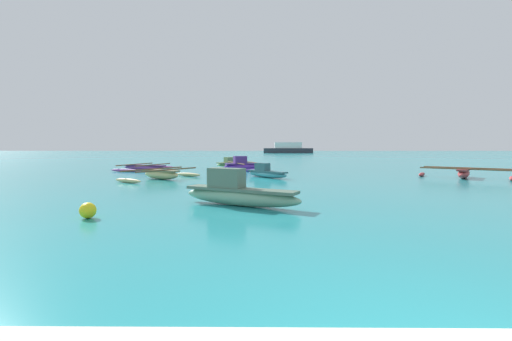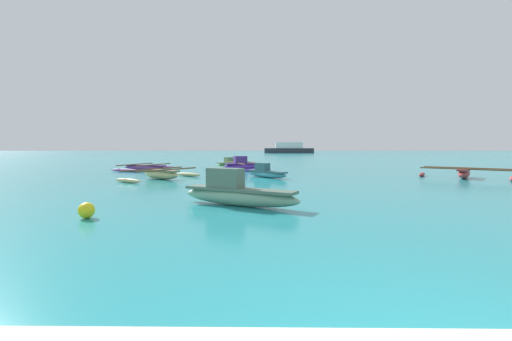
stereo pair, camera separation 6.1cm
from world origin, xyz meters
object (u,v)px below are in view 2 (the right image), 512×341
at_px(moored_boat_6, 236,193).
at_px(distant_ferry, 289,149).
at_px(moored_boat_4, 266,172).
at_px(moored_boat_3, 464,173).
at_px(mooring_buoy_0, 86,210).
at_px(moored_boat_2, 234,163).
at_px(moored_boat_5, 245,165).
at_px(moored_boat_1, 161,174).
at_px(moored_boat_0, 145,167).

height_order(moored_boat_6, distant_ferry, distant_ferry).
bearing_deg(moored_boat_4, moored_boat_3, 46.86).
bearing_deg(mooring_buoy_0, moored_boat_3, 34.54).
distance_m(moored_boat_2, moored_boat_5, 3.58).
bearing_deg(moored_boat_2, mooring_buoy_0, -131.94).
bearing_deg(distant_ferry, mooring_buoy_0, -98.26).
height_order(moored_boat_1, mooring_buoy_0, moored_boat_1).
height_order(moored_boat_0, moored_boat_4, moored_boat_4).
xyz_separation_m(moored_boat_4, distant_ferry, (6.51, 63.84, 0.77)).
bearing_deg(moored_boat_1, moored_boat_6, -29.00).
bearing_deg(distant_ferry, moored_boat_1, -100.23).
height_order(moored_boat_2, moored_boat_4, moored_boat_2).
xyz_separation_m(moored_boat_0, moored_boat_6, (7.26, -13.97, 0.17)).
distance_m(moored_boat_1, moored_boat_5, 8.02).
relative_size(moored_boat_3, moored_boat_6, 1.19).
bearing_deg(moored_boat_1, moored_boat_4, 42.54).
bearing_deg(moored_boat_2, moored_boat_5, -110.67).
distance_m(moored_boat_4, mooring_buoy_0, 11.03).
distance_m(moored_boat_1, moored_boat_6, 8.56).
height_order(moored_boat_4, moored_boat_5, moored_boat_5).
relative_size(moored_boat_0, moored_boat_1, 1.02).
bearing_deg(moored_boat_4, moored_boat_2, 152.80).
relative_size(moored_boat_0, moored_boat_4, 1.81).
distance_m(moored_boat_1, moored_boat_2, 10.87).
xyz_separation_m(moored_boat_0, moored_boat_5, (6.83, 0.52, 0.13)).
distance_m(moored_boat_0, moored_boat_2, 7.07).
xyz_separation_m(moored_boat_5, moored_boat_6, (0.43, -14.49, 0.04)).
bearing_deg(moored_boat_0, moored_boat_4, -14.26).
distance_m(moored_boat_0, moored_boat_4, 9.88).
relative_size(moored_boat_1, moored_boat_3, 1.07).
bearing_deg(moored_boat_6, moored_boat_1, 147.21).
distance_m(moored_boat_6, mooring_buoy_0, 3.70).
distance_m(moored_boat_3, moored_boat_5, 13.10).
relative_size(moored_boat_0, distant_ferry, 0.38).
distance_m(moored_boat_1, moored_boat_4, 5.30).
bearing_deg(moored_boat_4, moored_boat_0, -165.01).
xyz_separation_m(moored_boat_3, mooring_buoy_0, (-14.30, -9.84, -0.07)).
relative_size(moored_boat_0, moored_boat_2, 1.46).
xyz_separation_m(moored_boat_3, moored_boat_5, (-11.45, 6.36, 0.06)).
distance_m(mooring_buoy_0, distant_ferry, 74.80).
bearing_deg(moored_boat_0, moored_boat_1, -45.71).
distance_m(moored_boat_5, distant_ferry, 58.36).
bearing_deg(moored_boat_1, moored_boat_2, 106.13).
distance_m(moored_boat_0, mooring_buoy_0, 16.18).
relative_size(moored_boat_1, moored_boat_6, 1.27).
relative_size(moored_boat_3, moored_boat_5, 0.87).
bearing_deg(mooring_buoy_0, moored_boat_4, 67.42).
distance_m(moored_boat_0, moored_boat_5, 6.85).
bearing_deg(moored_boat_1, moored_boat_5, 92.88).
relative_size(moored_boat_1, moored_boat_4, 1.77).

